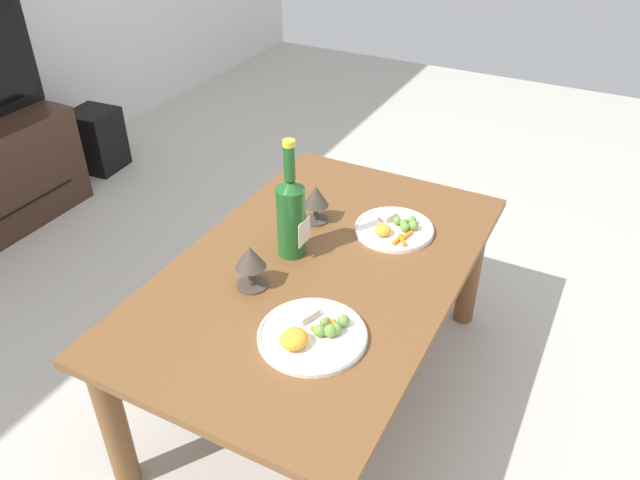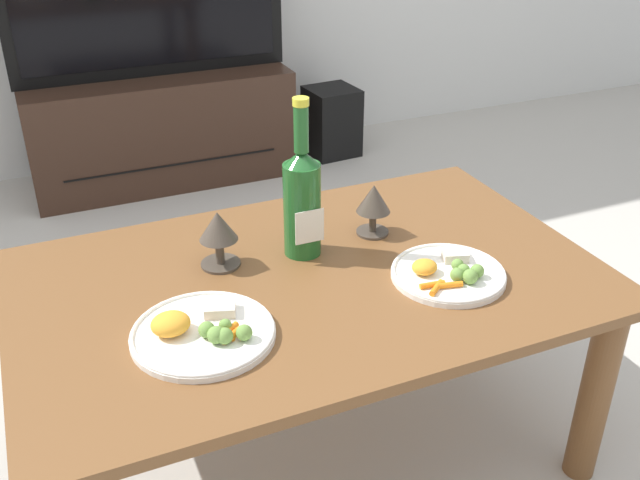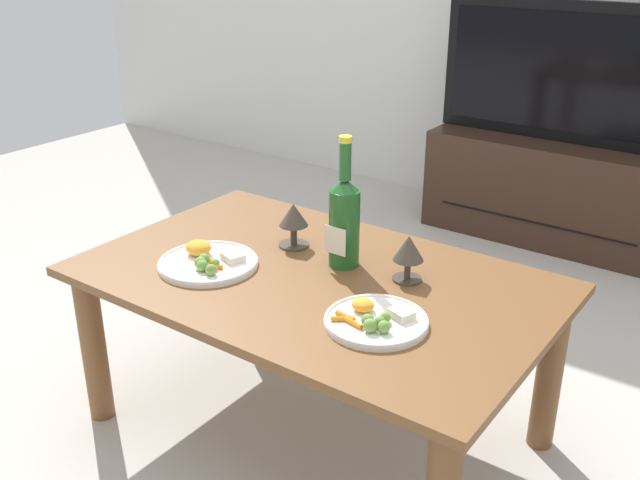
{
  "view_description": "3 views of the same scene",
  "coord_description": "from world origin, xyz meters",
  "px_view_note": "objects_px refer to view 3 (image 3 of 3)",
  "views": [
    {
      "loc": [
        -1.24,
        -0.65,
        1.53
      ],
      "look_at": [
        0.04,
        0.02,
        0.55
      ],
      "focal_mm": 34.82,
      "sensor_mm": 36.0,
      "label": 1
    },
    {
      "loc": [
        -0.49,
        -1.19,
        1.28
      ],
      "look_at": [
        0.03,
        0.01,
        0.56
      ],
      "focal_mm": 40.39,
      "sensor_mm": 36.0,
      "label": 2
    },
    {
      "loc": [
        1.0,
        -1.36,
        1.32
      ],
      "look_at": [
        -0.04,
        0.08,
        0.55
      ],
      "focal_mm": 40.51,
      "sensor_mm": 36.0,
      "label": 3
    }
  ],
  "objects_px": {
    "dining_table": "(315,303)",
    "dinner_plate_left": "(208,261)",
    "goblet_left": "(293,218)",
    "tv_stand": "(552,190)",
    "wine_bottle": "(344,218)",
    "dinner_plate_right": "(376,320)",
    "tv_screen": "(567,73)",
    "goblet_right": "(408,251)"
  },
  "relations": [
    {
      "from": "dining_table",
      "to": "dinner_plate_left",
      "type": "distance_m",
      "value": 0.31
    },
    {
      "from": "tv_stand",
      "to": "wine_bottle",
      "type": "distance_m",
      "value": 1.7
    },
    {
      "from": "tv_stand",
      "to": "goblet_right",
      "type": "relative_size",
      "value": 8.87
    },
    {
      "from": "goblet_right",
      "to": "dinner_plate_right",
      "type": "relative_size",
      "value": 0.51
    },
    {
      "from": "goblet_left",
      "to": "dinner_plate_left",
      "type": "relative_size",
      "value": 0.48
    },
    {
      "from": "tv_stand",
      "to": "dinner_plate_right",
      "type": "height_order",
      "value": "dinner_plate_right"
    },
    {
      "from": "dining_table",
      "to": "tv_screen",
      "type": "height_order",
      "value": "tv_screen"
    },
    {
      "from": "wine_bottle",
      "to": "dinner_plate_left",
      "type": "relative_size",
      "value": 1.32
    },
    {
      "from": "goblet_left",
      "to": "dinner_plate_right",
      "type": "xyz_separation_m",
      "value": [
        0.42,
        -0.24,
        -0.07
      ]
    },
    {
      "from": "tv_stand",
      "to": "goblet_right",
      "type": "bearing_deg",
      "value": -84.26
    },
    {
      "from": "dining_table",
      "to": "dinner_plate_left",
      "type": "xyz_separation_m",
      "value": [
        -0.27,
        -0.12,
        0.09
      ]
    },
    {
      "from": "goblet_right",
      "to": "dinner_plate_left",
      "type": "relative_size",
      "value": 0.46
    },
    {
      "from": "goblet_right",
      "to": "dinner_plate_right",
      "type": "distance_m",
      "value": 0.26
    },
    {
      "from": "tv_stand",
      "to": "dinner_plate_left",
      "type": "relative_size",
      "value": 4.07
    },
    {
      "from": "tv_screen",
      "to": "wine_bottle",
      "type": "xyz_separation_m",
      "value": [
        -0.02,
        -1.66,
        -0.13
      ]
    },
    {
      "from": "dining_table",
      "to": "tv_stand",
      "type": "relative_size",
      "value": 1.12
    },
    {
      "from": "tv_screen",
      "to": "dinner_plate_right",
      "type": "height_order",
      "value": "tv_screen"
    },
    {
      "from": "tv_screen",
      "to": "wine_bottle",
      "type": "relative_size",
      "value": 3.13
    },
    {
      "from": "tv_stand",
      "to": "dinner_plate_left",
      "type": "distance_m",
      "value": 1.92
    },
    {
      "from": "tv_stand",
      "to": "dining_table",
      "type": "bearing_deg",
      "value": -91.41
    },
    {
      "from": "dining_table",
      "to": "goblet_left",
      "type": "height_order",
      "value": "goblet_left"
    },
    {
      "from": "dining_table",
      "to": "goblet_right",
      "type": "xyz_separation_m",
      "value": [
        0.21,
        0.12,
        0.16
      ]
    },
    {
      "from": "dinner_plate_right",
      "to": "goblet_left",
      "type": "bearing_deg",
      "value": 150.34
    },
    {
      "from": "goblet_left",
      "to": "tv_stand",
      "type": "bearing_deg",
      "value": 82.96
    },
    {
      "from": "tv_stand",
      "to": "goblet_right",
      "type": "distance_m",
      "value": 1.68
    },
    {
      "from": "dinner_plate_left",
      "to": "dinner_plate_right",
      "type": "relative_size",
      "value": 1.11
    },
    {
      "from": "tv_stand",
      "to": "wine_bottle",
      "type": "bearing_deg",
      "value": -90.65
    },
    {
      "from": "wine_bottle",
      "to": "dinner_plate_right",
      "type": "distance_m",
      "value": 0.35
    },
    {
      "from": "tv_stand",
      "to": "dinner_plate_right",
      "type": "xyz_separation_m",
      "value": [
        0.22,
        -1.88,
        0.27
      ]
    },
    {
      "from": "goblet_left",
      "to": "dinner_plate_right",
      "type": "distance_m",
      "value": 0.49
    },
    {
      "from": "goblet_right",
      "to": "dinner_plate_left",
      "type": "xyz_separation_m",
      "value": [
        -0.47,
        -0.24,
        -0.07
      ]
    },
    {
      "from": "dining_table",
      "to": "tv_stand",
      "type": "xyz_separation_m",
      "value": [
        0.04,
        1.76,
        -0.18
      ]
    },
    {
      "from": "tv_stand",
      "to": "goblet_left",
      "type": "xyz_separation_m",
      "value": [
        -0.2,
        -1.64,
        0.34
      ]
    },
    {
      "from": "goblet_left",
      "to": "goblet_right",
      "type": "height_order",
      "value": "goblet_left"
    },
    {
      "from": "dining_table",
      "to": "tv_screen",
      "type": "bearing_deg",
      "value": 88.59
    },
    {
      "from": "tv_screen",
      "to": "goblet_left",
      "type": "height_order",
      "value": "tv_screen"
    },
    {
      "from": "dining_table",
      "to": "dinner_plate_left",
      "type": "height_order",
      "value": "dinner_plate_left"
    },
    {
      "from": "wine_bottle",
      "to": "dinner_plate_right",
      "type": "xyz_separation_m",
      "value": [
        0.24,
        -0.22,
        -0.12
      ]
    },
    {
      "from": "tv_screen",
      "to": "tv_stand",
      "type": "bearing_deg",
      "value": 90.0
    },
    {
      "from": "tv_screen",
      "to": "goblet_left",
      "type": "xyz_separation_m",
      "value": [
        -0.2,
        -1.64,
        -0.18
      ]
    },
    {
      "from": "dining_table",
      "to": "goblet_right",
      "type": "height_order",
      "value": "goblet_right"
    },
    {
      "from": "goblet_left",
      "to": "dinner_plate_left",
      "type": "bearing_deg",
      "value": -113.88
    }
  ]
}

